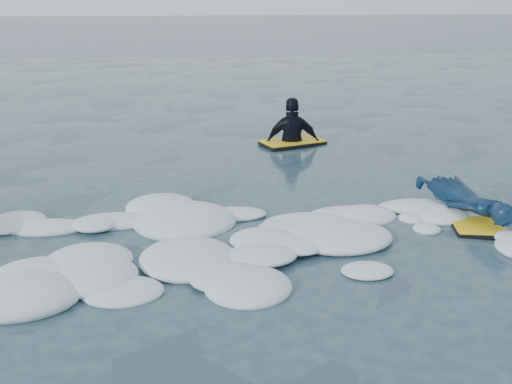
{
  "coord_description": "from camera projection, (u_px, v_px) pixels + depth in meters",
  "views": [
    {
      "loc": [
        -0.6,
        -6.01,
        2.81
      ],
      "look_at": [
        0.24,
        1.6,
        0.34
      ],
      "focal_mm": 45.0,
      "sensor_mm": 36.0,
      "label": 1
    }
  ],
  "objects": [
    {
      "name": "waiting_rider_unit",
      "position": [
        293.0,
        144.0,
        11.87
      ],
      "size": [
        1.3,
        0.99,
        1.73
      ],
      "rotation": [
        0.0,
        0.0,
        0.35
      ],
      "color": "black",
      "rests_on": "ground"
    },
    {
      "name": "foam_band",
      "position": [
        241.0,
        235.0,
        7.59
      ],
      "size": [
        12.0,
        3.1,
        0.3
      ],
      "primitive_type": null,
      "color": "white",
      "rests_on": "ground"
    },
    {
      "name": "ground",
      "position": [
        249.0,
        272.0,
        6.61
      ],
      "size": [
        120.0,
        120.0,
        0.0
      ],
      "primitive_type": "plane",
      "color": "#18283A",
      "rests_on": "ground"
    },
    {
      "name": "prone_woman_unit",
      "position": [
        467.0,
        202.0,
        8.08
      ],
      "size": [
        0.95,
        1.75,
        0.43
      ],
      "rotation": [
        0.0,
        0.0,
        1.38
      ],
      "color": "black",
      "rests_on": "ground"
    }
  ]
}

